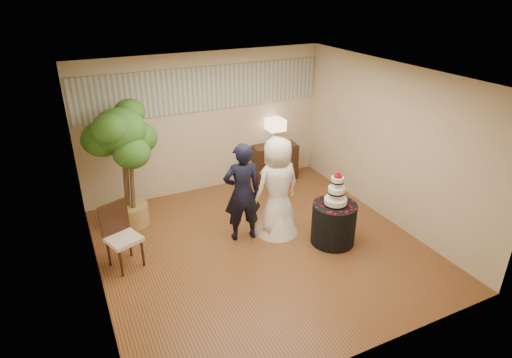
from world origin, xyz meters
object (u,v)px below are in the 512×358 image
wedding_cake (337,189)px  ficus_tree (125,167)px  cake_table (334,223)px  bride (277,187)px  table_lamp (275,132)px  side_chair (123,237)px  console (275,162)px  groom (242,193)px

wedding_cake → ficus_tree: size_ratio=0.25×
ficus_tree → cake_table: bearing=-34.9°
bride → table_lamp: bearing=-123.4°
cake_table → side_chair: 3.34m
table_lamp → side_chair: bearing=-152.7°
console → ficus_tree: (-3.22, -0.60, 0.74)m
table_lamp → groom: bearing=-130.7°
wedding_cake → table_lamp: bearing=83.5°
bride → side_chair: 2.57m
groom → cake_table: size_ratio=2.36×
console → ficus_tree: bearing=-164.1°
bride → cake_table: size_ratio=2.39×
console → side_chair: size_ratio=0.92×
wedding_cake → groom: bearing=149.0°
bride → cake_table: bride is taller
groom → side_chair: bearing=7.4°
groom → console: groom is taller
groom → table_lamp: size_ratio=2.95×
bride → side_chair: (-2.54, 0.12, -0.35)m
groom → console: bearing=-122.2°
wedding_cake → bride: bearing=135.0°
wedding_cake → table_lamp: (0.30, 2.64, 0.08)m
groom → table_lamp: 2.47m
groom → ficus_tree: size_ratio=0.76×
cake_table → wedding_cake: 0.64m
side_chair → wedding_cake: bearing=-34.3°
bride → console: size_ratio=1.84×
wedding_cake → ficus_tree: ficus_tree is taller
console → cake_table: bearing=-91.2°
groom → bride: (0.61, -0.09, 0.01)m
cake_table → wedding_cake: wedding_cake is taller
side_chair → table_lamp: bearing=7.2°
groom → wedding_cake: size_ratio=2.98×
console → side_chair: bearing=-147.4°
cake_table → table_lamp: (0.30, 2.64, 0.72)m
bride → wedding_cake: bearing=128.6°
console → ficus_tree: ficus_tree is taller
groom → table_lamp: (1.60, 1.86, 0.22)m
cake_table → table_lamp: bearing=83.5°
console → table_lamp: size_ratio=1.63×
groom → bride: bearing=-179.7°
console → side_chair: (-3.54, -1.83, 0.12)m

